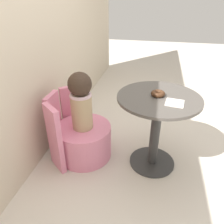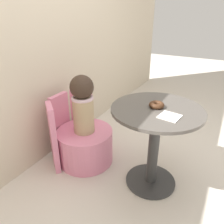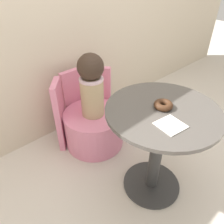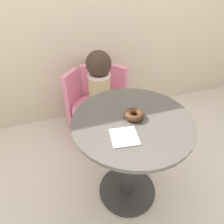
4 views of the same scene
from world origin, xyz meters
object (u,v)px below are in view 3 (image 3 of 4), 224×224
at_px(tub_chair, 94,128).
at_px(child_figure, 92,84).
at_px(round_table, 159,136).
at_px(donut, 163,105).

xyz_separation_m(tub_chair, child_figure, (0.00, 0.00, 0.47)).
xyz_separation_m(round_table, child_figure, (-0.02, 0.70, 0.12)).
xyz_separation_m(child_figure, donut, (0.03, -0.69, 0.11)).
relative_size(child_figure, donut, 4.71).
relative_size(round_table, child_figure, 1.31).
distance_m(child_figure, donut, 0.70).
bearing_deg(donut, round_table, -127.16).
bearing_deg(round_table, tub_chair, 91.58).
distance_m(round_table, tub_chair, 0.78).
bearing_deg(round_table, donut, 52.84).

